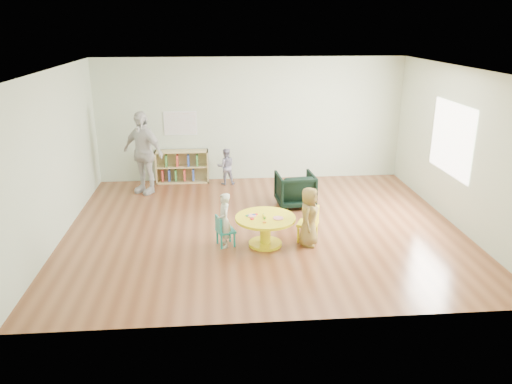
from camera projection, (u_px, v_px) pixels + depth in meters
room at (264, 124)px, 8.42m from camera, size 7.10×7.00×2.80m
activity_table at (265, 226)px, 8.22m from camera, size 1.00×1.00×0.54m
kid_chair_left at (223, 230)px, 8.21m from camera, size 0.35×0.35×0.52m
kid_chair_right at (310, 223)px, 8.38m from camera, size 0.42×0.42×0.60m
bookshelf at (182, 167)px, 11.48m from camera, size 1.20×0.30×0.75m
alphabet_poster at (180, 123)px, 11.28m from camera, size 0.74×0.01×0.54m
armchair at (295, 189)px, 10.00m from camera, size 0.78×0.80×0.68m
child_left at (224, 220)px, 8.13m from camera, size 0.26×0.36×0.92m
child_right at (309, 217)px, 8.17m from camera, size 0.48×0.57×1.00m
toddler at (226, 166)px, 11.30m from camera, size 0.42×0.33×0.83m
adult_caretaker at (143, 153)px, 10.61m from camera, size 1.10×0.95×1.77m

